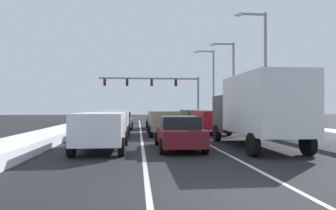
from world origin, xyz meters
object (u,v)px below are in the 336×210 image
at_px(suv_white_left_lane_nearest, 102,128).
at_px(street_lamp_right_near, 261,62).
at_px(sedan_black_center_lane_third, 157,120).
at_px(suv_red_right_lane_second, 209,120).
at_px(box_truck_right_lane_nearest, 257,108).
at_px(sedan_maroon_center_lane_nearest, 179,132).
at_px(roadside_sign_right, 274,86).
at_px(sedan_gray_left_lane_third, 121,121).
at_px(street_lamp_right_far, 211,80).
at_px(street_lamp_right_mid, 230,76).
at_px(suv_green_right_lane_third, 194,117).
at_px(suv_silver_left_lane_second, 113,121).
at_px(suv_tan_center_lane_second, 163,120).
at_px(traffic_light_gantry, 161,86).

relative_size(suv_white_left_lane_nearest, street_lamp_right_near, 0.53).
bearing_deg(sedan_black_center_lane_third, suv_red_right_lane_second, -58.28).
bearing_deg(box_truck_right_lane_nearest, sedan_maroon_center_lane_nearest, -179.52).
distance_m(suv_red_right_lane_second, roadside_sign_right, 10.46).
height_order(box_truck_right_lane_nearest, suv_red_right_lane_second, box_truck_right_lane_nearest).
bearing_deg(sedan_black_center_lane_third, sedan_maroon_center_lane_nearest, -89.65).
bearing_deg(sedan_gray_left_lane_third, box_truck_right_lane_nearest, -61.48).
xyz_separation_m(suv_red_right_lane_second, street_lamp_right_far, (3.80, 15.02, 4.32)).
xyz_separation_m(suv_white_left_lane_nearest, street_lamp_right_mid, (10.86, 16.11, 4.02)).
height_order(sedan_gray_left_lane_third, roadside_sign_right, roadside_sign_right).
xyz_separation_m(suv_green_right_lane_third, suv_silver_left_lane_second, (-6.89, -7.75, 0.00)).
relative_size(suv_green_right_lane_third, street_lamp_right_far, 0.54).
xyz_separation_m(sedan_maroon_center_lane_nearest, suv_tan_center_lane_second, (-0.09, 7.22, 0.25)).
bearing_deg(suv_tan_center_lane_second, sedan_gray_left_lane_third, 119.38).
distance_m(street_lamp_right_near, street_lamp_right_mid, 7.20).
height_order(sedan_black_center_lane_third, suv_white_left_lane_nearest, suv_white_left_lane_nearest).
distance_m(street_lamp_right_far, roadside_sign_right, 9.76).
bearing_deg(street_lamp_right_mid, suv_red_right_lane_second, -117.16).
bearing_deg(traffic_light_gantry, street_lamp_right_mid, -64.38).
height_order(box_truck_right_lane_nearest, street_lamp_right_near, street_lamp_right_near).
xyz_separation_m(suv_red_right_lane_second, sedan_gray_left_lane_third, (-6.67, 4.73, -0.25)).
bearing_deg(street_lamp_right_near, street_lamp_right_mid, 91.97).
xyz_separation_m(sedan_maroon_center_lane_nearest, traffic_light_gantry, (1.37, 28.56, 4.12)).
height_order(suv_white_left_lane_nearest, street_lamp_right_far, street_lamp_right_far).
distance_m(sedan_maroon_center_lane_nearest, street_lamp_right_near, 12.58).
bearing_deg(suv_white_left_lane_nearest, sedan_black_center_lane_third, 76.32).
relative_size(sedan_maroon_center_lane_nearest, street_lamp_right_mid, 0.53).
distance_m(sedan_maroon_center_lane_nearest, traffic_light_gantry, 28.89).
bearing_deg(suv_red_right_lane_second, suv_tan_center_lane_second, -164.71).
bearing_deg(suv_green_right_lane_third, sedan_gray_left_lane_third, -166.18).
bearing_deg(box_truck_right_lane_nearest, suv_silver_left_lane_second, 136.81).
distance_m(box_truck_right_lane_nearest, suv_silver_left_lane_second, 9.92).
distance_m(sedan_black_center_lane_third, street_lamp_right_mid, 8.90).
relative_size(street_lamp_right_far, roadside_sign_right, 1.64).
xyz_separation_m(sedan_black_center_lane_third, traffic_light_gantry, (1.46, 14.80, 4.12)).
xyz_separation_m(street_lamp_right_near, street_lamp_right_mid, (-0.25, 7.19, -0.43)).
bearing_deg(sedan_maroon_center_lane_nearest, suv_silver_left_lane_second, 117.29).
relative_size(suv_tan_center_lane_second, traffic_light_gantry, 0.35).
bearing_deg(sedan_gray_left_lane_third, street_lamp_right_near, -20.46).
xyz_separation_m(box_truck_right_lane_nearest, street_lamp_right_mid, (3.70, 15.97, 3.13)).
xyz_separation_m(suv_silver_left_lane_second, traffic_light_gantry, (4.88, 21.77, 3.87)).
bearing_deg(sedan_black_center_lane_third, traffic_light_gantry, 84.37).
xyz_separation_m(sedan_maroon_center_lane_nearest, street_lamp_right_mid, (7.40, 16.00, 4.27)).
relative_size(box_truck_right_lane_nearest, roadside_sign_right, 1.31).
xyz_separation_m(suv_tan_center_lane_second, sedan_black_center_lane_third, (0.01, 6.55, -0.25)).
distance_m(suv_green_right_lane_third, roadside_sign_right, 8.39).
height_order(suv_red_right_lane_second, sedan_black_center_lane_third, suv_red_right_lane_second).
xyz_separation_m(street_lamp_right_mid, roadside_sign_right, (3.82, -1.60, -1.02)).
bearing_deg(sedan_black_center_lane_third, suv_tan_center_lane_second, -90.10).
height_order(box_truck_right_lane_nearest, traffic_light_gantry, traffic_light_gantry).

